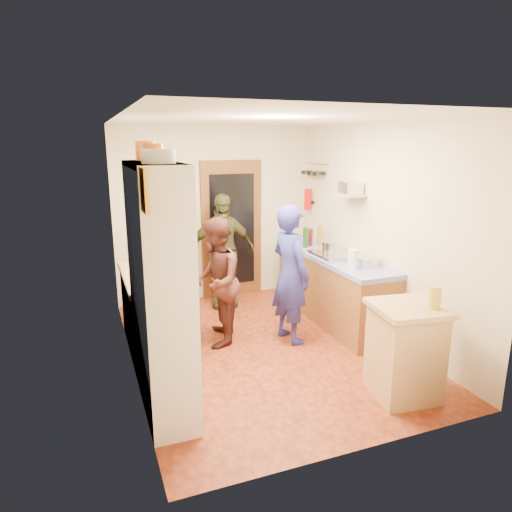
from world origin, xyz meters
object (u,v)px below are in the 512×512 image
island_base (405,354)px  person_left (218,281)px  right_counter_base (333,290)px  person_hob (294,274)px  hutch_body (160,291)px  person_back (223,251)px

island_base → person_left: bearing=125.4°
right_counter_base → person_hob: bearing=-152.0°
hutch_body → person_left: bearing=53.4°
person_back → person_left: bearing=-105.2°
right_counter_base → person_left: 1.69m
right_counter_base → person_left: (-1.64, -0.15, 0.34)m
island_base → person_hob: person_hob is taller
person_back → person_hob: bearing=-69.3°
island_base → right_counter_base: bearing=79.4°
right_counter_base → person_left: person_left is taller
right_counter_base → island_base: bearing=-100.6°
island_base → hutch_body: bearing=163.1°
right_counter_base → island_base: 1.98m
person_back → right_counter_base: bearing=-36.1°
hutch_body → person_hob: (1.71, 0.88, -0.27)m
hutch_body → island_base: (2.14, -0.65, -0.67)m
right_counter_base → person_back: 1.66m
hutch_body → person_hob: bearing=27.2°
right_counter_base → person_left: size_ratio=1.44×
person_left → person_back: (0.41, 1.18, 0.07)m
right_counter_base → person_left: bearing=-174.9°
person_left → person_back: person_back is taller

